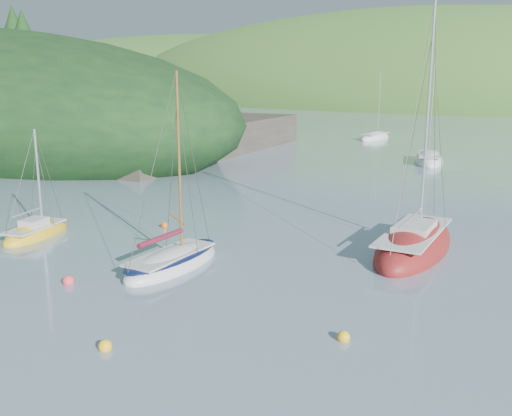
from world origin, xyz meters
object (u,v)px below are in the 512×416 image
Objects in this scene: daysailer_white at (172,262)px; distant_sloop_c at (375,138)px; sloop_red at (414,247)px; sailboat_yellow at (36,233)px; distant_sloop_a at (428,161)px.

distant_sloop_c reaches higher than daysailer_white.
sailboat_yellow is at bearing -158.64° from sloop_red.
sloop_red is 1.34× the size of distant_sloop_c.
sloop_red is 20.03m from sailboat_yellow.
sloop_red reaches higher than daysailer_white.
sailboat_yellow is (-9.57, -0.69, -0.05)m from daysailer_white.
daysailer_white is 56.88m from distant_sloop_c.
sloop_red is at bearing 10.38° from sailboat_yellow.
sailboat_yellow is (-17.63, -9.51, -0.07)m from sloop_red.
distant_sloop_a is (7.88, 38.99, 0.02)m from sailboat_yellow.
daysailer_white is 9.60m from sailboat_yellow.
distant_sloop_a reaches higher than distant_sloop_c.
daysailer_white is 0.71× the size of sloop_red.
distant_sloop_c is at bearing 99.37° from daysailer_white.
sailboat_yellow is at bearing -122.72° from distant_sloop_a.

